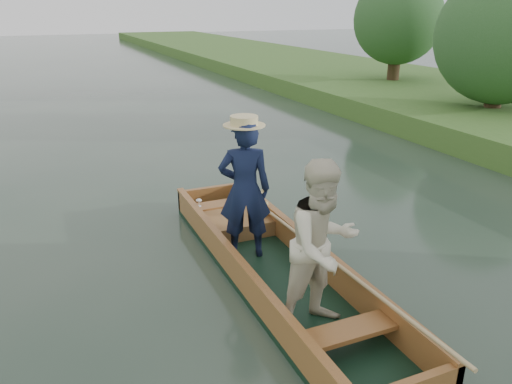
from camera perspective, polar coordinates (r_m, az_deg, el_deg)
name	(u,v)px	position (r m, az deg, el deg)	size (l,w,h in m)	color
ground	(275,279)	(6.30, 2.20, -9.90)	(120.00, 120.00, 0.00)	#283D30
trees_far	(250,36)	(11.55, -0.69, 17.38)	(22.20, 10.66, 4.65)	#47331E
punt	(281,237)	(5.81, 2.87, -5.19)	(1.12, 5.20, 1.92)	black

